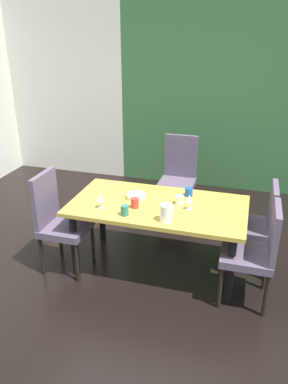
% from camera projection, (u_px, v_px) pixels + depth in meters
% --- Properties ---
extents(ground_plane, '(6.01, 6.04, 0.02)m').
position_uv_depth(ground_plane, '(119.00, 298.00, 3.45)').
color(ground_plane, black).
extents(back_panel_interior, '(2.04, 0.10, 2.76)m').
position_uv_depth(back_panel_interior, '(63.00, 89.00, 6.02)').
color(back_panel_interior, silver).
rests_on(back_panel_interior, ground_plane).
extents(garden_window_panel, '(3.97, 0.10, 2.76)m').
position_uv_depth(garden_window_panel, '(257.00, 98.00, 5.24)').
color(garden_window_panel, '#346339').
rests_on(garden_window_panel, ground_plane).
extents(dining_table, '(1.70, 0.90, 0.72)m').
position_uv_depth(dining_table, '(158.00, 212.00, 3.66)').
color(dining_table, '#B7953B').
rests_on(dining_table, ground_plane).
extents(chair_left_near, '(0.45, 0.44, 1.02)m').
position_uv_depth(chair_left_near, '(57.00, 218.00, 3.70)').
color(chair_left_near, '#53475D').
rests_on(chair_left_near, ground_plane).
extents(chair_right_near, '(0.44, 0.44, 0.95)m').
position_uv_depth(chair_right_near, '(257.00, 249.00, 3.22)').
color(chair_right_near, '#53475D').
rests_on(chair_right_near, ground_plane).
extents(chair_head_far, '(0.44, 0.45, 1.05)m').
position_uv_depth(chair_head_far, '(178.00, 174.00, 4.80)').
color(chair_head_far, '#53475D').
rests_on(chair_head_far, ground_plane).
extents(chair_right_far, '(0.44, 0.44, 0.92)m').
position_uv_depth(chair_right_far, '(257.00, 222.00, 3.69)').
color(chair_right_far, '#53475D').
rests_on(chair_right_far, ground_plane).
extents(wine_glass_south, '(0.07, 0.07, 0.14)m').
position_uv_depth(wine_glass_south, '(100.00, 198.00, 3.51)').
color(wine_glass_south, silver).
rests_on(wine_glass_south, dining_table).
extents(wine_glass_near_shelf, '(0.07, 0.07, 0.15)m').
position_uv_depth(wine_glass_near_shelf, '(189.00, 199.00, 3.48)').
color(wine_glass_near_shelf, silver).
rests_on(wine_glass_near_shelf, dining_table).
extents(serving_bowl_west, '(0.20, 0.20, 0.04)m').
position_uv_depth(serving_bowl_west, '(136.00, 196.00, 3.74)').
color(serving_bowl_west, beige).
rests_on(serving_bowl_west, dining_table).
extents(cup_corner, '(0.08, 0.08, 0.10)m').
position_uv_depth(cup_corner, '(135.00, 203.00, 3.53)').
color(cup_corner, '#C2352F').
rests_on(cup_corner, dining_table).
extents(cup_center, '(0.08, 0.08, 0.08)m').
position_uv_depth(cup_center, '(179.00, 200.00, 3.61)').
color(cup_center, silver).
rests_on(cup_center, dining_table).
extents(cup_north, '(0.07, 0.07, 0.10)m').
position_uv_depth(cup_north, '(125.00, 210.00, 3.39)').
color(cup_north, '#2A6C5E').
rests_on(cup_north, dining_table).
extents(cup_right, '(0.08, 0.08, 0.08)m').
position_uv_depth(cup_right, '(189.00, 192.00, 3.78)').
color(cup_right, '#1546A0').
rests_on(cup_right, dining_table).
extents(pitcher_rear, '(0.13, 0.11, 0.16)m').
position_uv_depth(pitcher_rear, '(166.00, 213.00, 3.27)').
color(pitcher_rear, white).
rests_on(pitcher_rear, dining_table).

